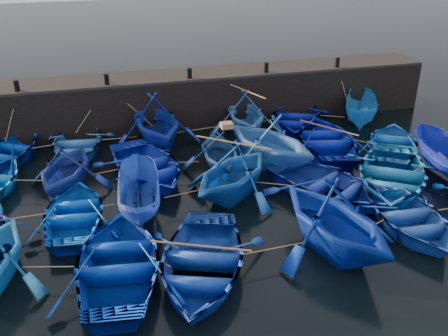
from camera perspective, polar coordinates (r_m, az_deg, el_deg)
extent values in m
plane|color=black|center=(17.59, 2.79, -6.49)|extent=(120.00, 120.00, 0.00)
cube|color=black|center=(26.31, -4.27, 7.85)|extent=(26.00, 2.50, 2.50)
cube|color=black|center=(25.93, -4.37, 10.60)|extent=(26.00, 2.50, 0.12)
cylinder|color=black|center=(24.75, -22.63, 8.66)|extent=(0.24, 0.24, 0.50)
cylinder|color=black|center=(24.55, -13.29, 9.84)|extent=(0.24, 0.24, 0.50)
cylinder|color=black|center=(25.00, -3.98, 10.76)|extent=(0.24, 0.24, 0.50)
cylinder|color=black|center=(26.06, 4.83, 11.37)|extent=(0.24, 0.24, 0.50)
cylinder|color=black|center=(27.66, 12.82, 11.69)|extent=(0.24, 0.24, 0.50)
imported|color=#002B8F|center=(23.77, -23.97, 1.62)|extent=(5.66, 6.06, 1.02)
imported|color=#205A9D|center=(23.67, -16.53, 2.68)|extent=(3.85, 4.99, 0.96)
imported|color=navy|center=(23.44, -7.88, 5.40)|extent=(4.54, 5.15, 2.54)
imported|color=blue|center=(24.73, 2.44, 6.32)|extent=(4.12, 4.61, 2.20)
imported|color=#020974|center=(26.10, 8.20, 5.84)|extent=(5.53, 6.25, 1.07)
imported|color=blue|center=(26.81, 15.42, 6.36)|extent=(3.50, 4.51, 1.65)
imported|color=navy|center=(20.23, -17.62, 0.11)|extent=(4.49, 4.79, 2.03)
imported|color=#1029C6|center=(20.74, -8.84, 0.26)|extent=(4.85, 5.88, 1.06)
imported|color=navy|center=(20.85, -0.50, 2.05)|extent=(3.45, 3.92, 1.94)
imported|color=blue|center=(21.24, 5.31, 3.20)|extent=(5.75, 6.03, 2.47)
imported|color=#05179C|center=(23.49, 11.72, 3.24)|extent=(4.78, 5.94, 1.09)
imported|color=blue|center=(23.93, 18.74, 2.65)|extent=(5.49, 5.84, 0.99)
imported|color=blue|center=(18.16, -16.65, -4.89)|extent=(3.52, 4.62, 0.90)
imported|color=#1C3B95|center=(18.02, -9.75, -3.10)|extent=(1.96, 4.21, 1.57)
imported|color=#0D4796|center=(18.69, 1.01, -0.35)|extent=(5.70, 5.62, 2.27)
imported|color=#142E98|center=(19.42, 11.83, -1.88)|extent=(5.78, 6.29, 1.06)
imported|color=#1164B0|center=(20.75, 18.60, -0.69)|extent=(6.54, 6.96, 1.17)
imported|color=#0C1B97|center=(22.46, 23.92, 1.06)|extent=(1.89, 4.26, 1.60)
imported|color=#00258D|center=(15.23, -11.86, -10.42)|extent=(4.41, 5.70, 1.09)
imported|color=navy|center=(14.92, -2.66, -10.68)|extent=(5.32, 6.20, 1.08)
imported|color=#052690|center=(15.91, 12.59, -5.64)|extent=(5.19, 5.67, 2.52)
imported|color=#1E4BA3|center=(18.24, 20.37, -5.22)|extent=(3.64, 4.86, 0.96)
cube|color=#9C6944|center=(20.50, 0.31, 4.90)|extent=(0.48, 0.43, 0.22)
cylinder|color=tan|center=(23.65, -20.28, 2.27)|extent=(1.31, 0.27, 0.04)
cylinder|color=tan|center=(23.60, -12.16, 3.31)|extent=(1.84, 0.12, 0.04)
cylinder|color=tan|center=(24.21, -2.55, 4.49)|extent=(2.70, 0.37, 0.04)
cylinder|color=tan|center=(25.47, 5.38, 5.51)|extent=(1.03, 0.29, 0.04)
cylinder|color=tan|center=(26.44, 11.83, 5.85)|extent=(1.51, 0.81, 0.04)
cylinder|color=tan|center=(20.76, -21.67, -1.31)|extent=(1.30, 0.43, 0.04)
cylinder|color=tan|center=(20.52, -13.12, -0.37)|extent=(1.34, 0.32, 0.04)
cylinder|color=tan|center=(20.82, -4.64, 0.67)|extent=(1.26, 0.26, 0.04)
cylinder|color=tan|center=(21.24, 2.41, 1.27)|extent=(0.40, 0.17, 0.04)
cylinder|color=tan|center=(22.47, 8.62, 2.42)|extent=(1.38, 0.94, 0.04)
cylinder|color=tan|center=(23.65, 15.27, 3.01)|extent=(0.94, 1.18, 0.04)
cylinder|color=tan|center=(18.26, -21.87, -5.21)|extent=(1.51, 0.07, 0.04)
cylinder|color=tan|center=(18.09, -13.19, -4.19)|extent=(0.42, 0.06, 0.04)
cylinder|color=tan|center=(18.46, -4.23, -2.84)|extent=(1.79, 0.33, 0.04)
cylinder|color=tan|center=(19.10, 6.48, -1.90)|extent=(1.75, 0.96, 0.04)
cylinder|color=tan|center=(20.05, 15.33, -1.29)|extent=(0.95, 0.08, 0.04)
cylinder|color=tan|center=(21.64, 21.31, -0.12)|extent=(0.90, 0.40, 0.04)
cylinder|color=tan|center=(15.50, -18.74, -10.64)|extent=(1.84, 0.51, 0.04)
cylinder|color=tan|center=(15.02, -7.31, -10.56)|extent=(0.54, 0.68, 0.04)
cylinder|color=tan|center=(15.47, 5.21, -9.23)|extent=(2.52, 0.15, 0.04)
cylinder|color=tan|center=(17.20, 16.61, -6.34)|extent=(1.35, 0.59, 0.04)
cylinder|color=tan|center=(24.76, -23.12, 5.42)|extent=(0.85, 0.74, 2.09)
cylinder|color=tan|center=(24.61, -14.91, 6.54)|extent=(1.73, 0.50, 2.09)
cylinder|color=tan|center=(24.62, -10.67, 7.00)|extent=(1.98, 0.59, 2.10)
cylinder|color=tan|center=(25.98, 3.24, 8.42)|extent=(1.60, 0.25, 2.09)
cylinder|color=tan|center=(26.56, 6.08, 8.71)|extent=(1.29, 0.08, 2.09)
cylinder|color=tan|center=(27.73, 13.51, 8.89)|extent=(0.60, 0.78, 2.08)
cylinder|color=#99724C|center=(24.37, 2.49, 8.83)|extent=(1.08, 2.84, 0.06)
cylinder|color=#99724C|center=(23.28, 11.85, 4.54)|extent=(1.77, 2.49, 0.06)
cylinder|color=#99724C|center=(18.20, 1.04, 2.93)|extent=(2.34, 1.97, 0.06)
cylinder|color=#99724C|center=(14.58, -2.70, -8.88)|extent=(2.74, 1.32, 0.06)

